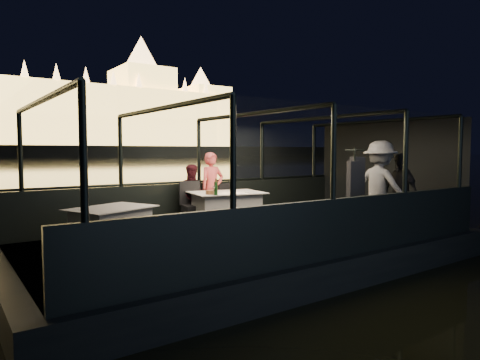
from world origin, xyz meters
TOP-DOWN VIEW (x-y plane):
  - boat_hull at (0.00, 0.00)m, footprint 8.60×4.40m
  - boat_deck at (0.00, 0.00)m, footprint 8.00×4.00m
  - gunwale_port at (0.00, 2.00)m, footprint 8.00×0.08m
  - gunwale_starboard at (0.00, -2.00)m, footprint 8.00×0.08m
  - cabin_glass_port at (0.00, 2.00)m, footprint 8.00×0.02m
  - cabin_glass_starboard at (0.00, -2.00)m, footprint 8.00×0.02m
  - cabin_roof_glass at (0.00, 0.00)m, footprint 8.00×4.00m
  - end_wall_fore at (-4.00, 0.00)m, footprint 0.02×4.00m
  - end_wall_aft at (4.00, 0.00)m, footprint 0.02×4.00m
  - canopy_ribs at (0.00, 0.00)m, footprint 8.00×4.00m
  - dining_table_central at (0.06, 0.98)m, footprint 1.62×1.30m
  - dining_table_aft at (-2.48, 0.56)m, footprint 1.56×1.36m
  - chair_port_left at (-0.44, 1.43)m, footprint 0.52×0.52m
  - chair_port_right at (0.47, 1.49)m, footprint 0.50×0.50m
  - coat_stand at (1.28, -1.33)m, footprint 0.51×0.43m
  - person_woman_coral at (0.16, 1.70)m, footprint 0.59×0.40m
  - person_man_maroon at (-0.31, 1.70)m, footprint 0.77×0.68m
  - passenger_stripe at (2.38, -1.06)m, footprint 0.78×1.24m
  - passenger_dark at (2.83, -1.21)m, footprint 0.62×1.00m
  - wine_bottle at (-0.43, 0.59)m, footprint 0.07×0.07m
  - bread_basket at (-0.44, 0.76)m, footprint 0.22×0.22m
  - amber_candle at (0.03, 0.74)m, footprint 0.07×0.07m
  - plate_near at (0.40, 0.57)m, footprint 0.29×0.29m
  - plate_far at (-0.36, 0.90)m, footprint 0.29×0.29m
  - wine_glass_white at (-0.50, 0.57)m, footprint 0.06×0.06m
  - wine_glass_red at (0.24, 0.93)m, footprint 0.07×0.07m

SIDE VIEW (x-z plane):
  - boat_hull at x=0.00m, z-range -0.50..0.50m
  - boat_deck at x=0.00m, z-range 0.46..0.50m
  - dining_table_central at x=0.06m, z-range 0.50..1.27m
  - dining_table_aft at x=-2.48m, z-range 0.54..1.23m
  - gunwale_port at x=0.00m, z-range 0.50..1.40m
  - gunwale_starboard at x=0.00m, z-range 0.50..1.40m
  - chair_port_left at x=-0.44m, z-range 0.47..1.43m
  - chair_port_right at x=0.47m, z-range 0.52..1.38m
  - person_woman_coral at x=0.16m, z-range 0.46..2.04m
  - person_man_maroon at x=-0.31m, z-range 0.59..1.91m
  - plate_near at x=0.40m, z-range 1.26..1.28m
  - plate_far at x=-0.36m, z-range 1.27..1.28m
  - bread_basket at x=-0.44m, z-range 1.26..1.35m
  - amber_candle at x=0.03m, z-range 1.27..1.34m
  - passenger_stripe at x=2.38m, z-range 0.44..2.26m
  - passenger_dark at x=2.83m, z-range 0.56..2.14m
  - wine_glass_white at x=-0.50m, z-range 1.27..1.45m
  - wine_glass_red at x=0.24m, z-range 1.27..1.45m
  - coat_stand at x=1.28m, z-range 0.56..2.24m
  - wine_bottle at x=-0.43m, z-range 1.25..1.58m
  - end_wall_fore at x=-4.00m, z-range 0.50..2.80m
  - end_wall_aft at x=4.00m, z-range 0.50..2.80m
  - canopy_ribs at x=0.00m, z-range 0.50..2.80m
  - cabin_glass_port at x=0.00m, z-range 1.40..2.80m
  - cabin_glass_starboard at x=0.00m, z-range 1.40..2.80m
  - cabin_roof_glass at x=0.00m, z-range 2.79..2.81m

